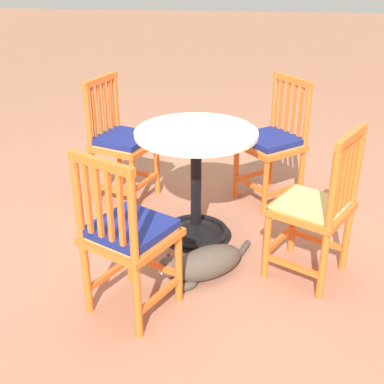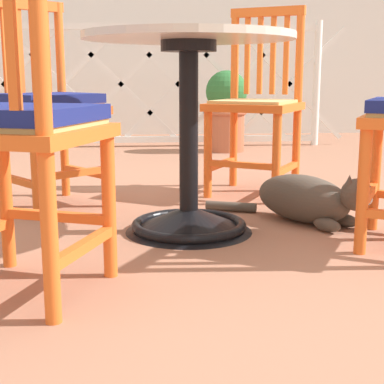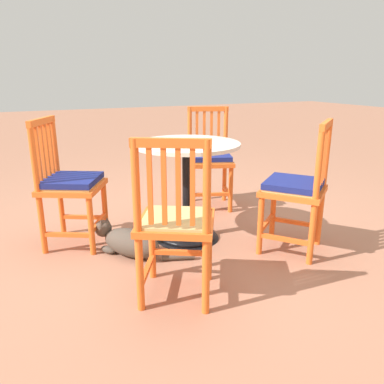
{
  "view_description": "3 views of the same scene",
  "coord_description": "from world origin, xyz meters",
  "px_view_note": "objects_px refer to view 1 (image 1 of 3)",
  "views": [
    {
      "loc": [
        2.93,
        0.29,
        1.78
      ],
      "look_at": [
        0.07,
        -0.01,
        0.36
      ],
      "focal_mm": 48.21,
      "sensor_mm": 36.0,
      "label": 1
    },
    {
      "loc": [
        -0.19,
        -2.1,
        0.58
      ],
      "look_at": [
        -0.01,
        0.12,
        0.13
      ],
      "focal_mm": 54.03,
      "sensor_mm": 36.0,
      "label": 2
    },
    {
      "loc": [
        1.07,
        2.44,
        1.19
      ],
      "look_at": [
        -0.04,
        0.07,
        0.38
      ],
      "focal_mm": 35.52,
      "sensor_mm": 36.0,
      "label": 3
    }
  ],
  "objects_px": {
    "orange_chair_tucked_in": "(122,143)",
    "orange_chair_facing_out": "(128,236)",
    "orange_chair_near_fence": "(316,209)",
    "tabby_cat": "(202,264)",
    "orange_chair_at_corner": "(272,143)",
    "cafe_table": "(196,196)"
  },
  "relations": [
    {
      "from": "cafe_table",
      "to": "orange_chair_at_corner",
      "type": "relative_size",
      "value": 0.83
    },
    {
      "from": "orange_chair_at_corner",
      "to": "orange_chair_tucked_in",
      "type": "bearing_deg",
      "value": -84.91
    },
    {
      "from": "cafe_table",
      "to": "orange_chair_facing_out",
      "type": "distance_m",
      "value": 0.85
    },
    {
      "from": "cafe_table",
      "to": "orange_chair_tucked_in",
      "type": "relative_size",
      "value": 0.83
    },
    {
      "from": "orange_chair_at_corner",
      "to": "orange_chair_near_fence",
      "type": "distance_m",
      "value": 1.0
    },
    {
      "from": "orange_chair_at_corner",
      "to": "orange_chair_facing_out",
      "type": "bearing_deg",
      "value": -28.84
    },
    {
      "from": "cafe_table",
      "to": "orange_chair_near_fence",
      "type": "relative_size",
      "value": 0.83
    },
    {
      "from": "orange_chair_at_corner",
      "to": "orange_chair_facing_out",
      "type": "height_order",
      "value": "same"
    },
    {
      "from": "orange_chair_at_corner",
      "to": "tabby_cat",
      "type": "height_order",
      "value": "orange_chair_at_corner"
    },
    {
      "from": "orange_chair_near_fence",
      "to": "tabby_cat",
      "type": "height_order",
      "value": "orange_chair_near_fence"
    },
    {
      "from": "orange_chair_facing_out",
      "to": "orange_chair_at_corner",
      "type": "bearing_deg",
      "value": 151.16
    },
    {
      "from": "orange_chair_near_fence",
      "to": "orange_chair_at_corner",
      "type": "bearing_deg",
      "value": -168.21
    },
    {
      "from": "orange_chair_near_fence",
      "to": "tabby_cat",
      "type": "distance_m",
      "value": 0.71
    },
    {
      "from": "cafe_table",
      "to": "orange_chair_tucked_in",
      "type": "xyz_separation_m",
      "value": [
        -0.49,
        -0.59,
        0.16
      ]
    },
    {
      "from": "orange_chair_tucked_in",
      "to": "orange_chair_near_fence",
      "type": "height_order",
      "value": "same"
    },
    {
      "from": "cafe_table",
      "to": "orange_chair_near_fence",
      "type": "height_order",
      "value": "orange_chair_near_fence"
    },
    {
      "from": "orange_chair_at_corner",
      "to": "cafe_table",
      "type": "bearing_deg",
      "value": -40.2
    },
    {
      "from": "orange_chair_tucked_in",
      "to": "orange_chair_facing_out",
      "type": "height_order",
      "value": "same"
    },
    {
      "from": "orange_chair_facing_out",
      "to": "tabby_cat",
      "type": "relative_size",
      "value": 1.57
    },
    {
      "from": "orange_chair_tucked_in",
      "to": "orange_chair_facing_out",
      "type": "relative_size",
      "value": 1.0
    },
    {
      "from": "orange_chair_tucked_in",
      "to": "orange_chair_facing_out",
      "type": "xyz_separation_m",
      "value": [
        1.29,
        0.33,
        0.0
      ]
    },
    {
      "from": "orange_chair_at_corner",
      "to": "orange_chair_near_fence",
      "type": "relative_size",
      "value": 1.0
    }
  ]
}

